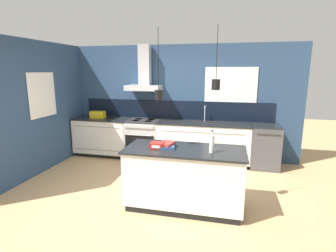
{
  "coord_description": "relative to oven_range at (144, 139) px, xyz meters",
  "views": [
    {
      "loc": [
        1.23,
        -3.95,
        2.03
      ],
      "look_at": [
        0.18,
        0.53,
        1.05
      ],
      "focal_mm": 28.0,
      "sensor_mm": 36.0,
      "label": 1
    }
  ],
  "objects": [
    {
      "name": "ground_plane",
      "position": [
        0.67,
        -1.69,
        -0.46
      ],
      "size": [
        16.0,
        16.0,
        0.0
      ],
      "primitive_type": "plane",
      "color": "tan",
      "rests_on": "ground"
    },
    {
      "name": "wall_back",
      "position": [
        0.64,
        0.31,
        0.9
      ],
      "size": [
        5.6,
        2.5,
        2.6
      ],
      "color": "navy",
      "rests_on": "ground_plane"
    },
    {
      "name": "wall_left",
      "position": [
        -1.76,
        -0.99,
        0.85
      ],
      "size": [
        0.08,
        3.8,
        2.6
      ],
      "color": "navy",
      "rests_on": "ground_plane"
    },
    {
      "name": "counter_run_left",
      "position": [
        -1.04,
        0.01,
        0.01
      ],
      "size": [
        1.32,
        0.64,
        0.91
      ],
      "color": "black",
      "rests_on": "ground_plane"
    },
    {
      "name": "counter_run_sink",
      "position": [
        1.39,
        0.01,
        0.01
      ],
      "size": [
        2.01,
        0.64,
        1.26
      ],
      "color": "black",
      "rests_on": "ground_plane"
    },
    {
      "name": "oven_range",
      "position": [
        0.0,
        0.0,
        0.0
      ],
      "size": [
        0.77,
        0.66,
        0.91
      ],
      "color": "#B5B5BA",
      "rests_on": "ground_plane"
    },
    {
      "name": "dishwasher",
      "position": [
        2.68,
        0.0,
        0.0
      ],
      "size": [
        0.59,
        0.65,
        0.91
      ],
      "color": "#4C4C51",
      "rests_on": "ground_plane"
    },
    {
      "name": "kitchen_island",
      "position": [
        1.3,
        -2.01,
        0.0
      ],
      "size": [
        1.75,
        0.78,
        0.91
      ],
      "color": "black",
      "rests_on": "ground_plane"
    },
    {
      "name": "bottle_on_island",
      "position": [
        1.69,
        -2.11,
        0.59
      ],
      "size": [
        0.07,
        0.07,
        0.32
      ],
      "color": "silver",
      "rests_on": "kitchen_island"
    },
    {
      "name": "book_stack",
      "position": [
        1.03,
        -2.0,
        0.49
      ],
      "size": [
        0.27,
        0.35,
        0.08
      ],
      "color": "#335684",
      "rests_on": "kitchen_island"
    },
    {
      "name": "red_supply_box",
      "position": [
        0.9,
        -2.08,
        0.5
      ],
      "size": [
        0.2,
        0.16,
        0.09
      ],
      "color": "red",
      "rests_on": "kitchen_island"
    },
    {
      "name": "yellow_toolbox",
      "position": [
        -1.15,
        0.0,
        0.54
      ],
      "size": [
        0.34,
        0.18,
        0.19
      ],
      "color": "gold",
      "rests_on": "counter_run_left"
    }
  ]
}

